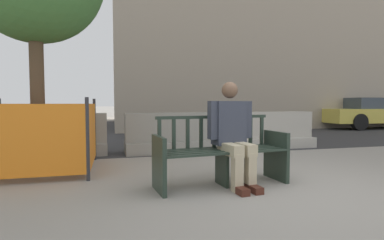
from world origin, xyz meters
The scene contains 9 objects.
ground_plane centered at (0.00, 0.00, 0.00)m, with size 200.00×200.00×0.00m, color gray.
street_asphalt centered at (0.00, 8.70, 0.00)m, with size 120.00×12.00×0.01m, color #333335.
street_bench centered at (-0.72, 0.46, 0.40)m, with size 1.73×0.70×0.88m.
seated_person centered at (-0.58, 0.42, 0.69)m, with size 0.59×0.75×1.31m.
jersey_barrier_centre centered at (-0.82, 3.13, 0.34)m, with size 2.02×0.73×0.84m.
jersey_barrier_left centered at (-3.18, 3.24, 0.34)m, with size 2.03×0.78×0.84m.
jersey_barrier_right centered at (1.54, 3.21, 0.34)m, with size 2.01×0.70×0.84m.
construction_fence centered at (-3.14, 1.86, 0.56)m, with size 1.58×1.58×1.12m.
car_taxi_near centered at (8.52, 7.09, 0.65)m, with size 4.85×2.06×1.26m.
Camera 1 is at (-2.03, -3.09, 1.04)m, focal length 28.00 mm.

